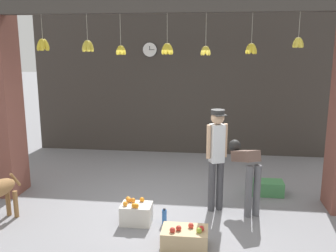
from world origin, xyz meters
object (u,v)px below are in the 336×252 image
at_px(fruit_crate_oranges, 136,213).
at_px(produce_box_green, 267,188).
at_px(shopkeeper, 217,152).
at_px(worker_stooping, 247,168).
at_px(fruit_crate_apples, 185,238).
at_px(wall_clock, 150,50).
at_px(water_bottle, 164,217).

xyz_separation_m(fruit_crate_oranges, produce_box_green, (2.06, 1.35, -0.03)).
distance_m(shopkeeper, worker_stooping, 0.54).
bearing_deg(produce_box_green, fruit_crate_apples, -123.90).
height_order(shopkeeper, fruit_crate_oranges, shopkeeper).
relative_size(shopkeeper, wall_clock, 4.72).
distance_m(worker_stooping, wall_clock, 4.12).
xyz_separation_m(shopkeeper, water_bottle, (-0.74, -0.58, -0.84)).
height_order(worker_stooping, wall_clock, wall_clock).
distance_m(produce_box_green, water_bottle, 2.11).
bearing_deg(water_bottle, fruit_crate_oranges, -176.57).
distance_m(worker_stooping, produce_box_green, 1.00).
bearing_deg(produce_box_green, worker_stooping, -121.96).
bearing_deg(water_bottle, produce_box_green, 38.89).
height_order(fruit_crate_apples, water_bottle, fruit_crate_apples).
relative_size(water_bottle, wall_clock, 0.70).
height_order(produce_box_green, wall_clock, wall_clock).
bearing_deg(wall_clock, fruit_crate_apples, -74.79).
bearing_deg(wall_clock, produce_box_green, -44.31).
height_order(fruit_crate_oranges, produce_box_green, fruit_crate_oranges).
bearing_deg(produce_box_green, shopkeeper, -140.45).
distance_m(shopkeeper, wall_clock, 3.84).
bearing_deg(wall_clock, water_bottle, -77.45).
bearing_deg(fruit_crate_apples, shopkeeper, 71.61).
xyz_separation_m(shopkeeper, wall_clock, (-1.57, 3.16, 1.52)).
xyz_separation_m(water_bottle, wall_clock, (-0.83, 3.74, 2.36)).
height_order(shopkeeper, fruit_crate_apples, shopkeeper).
height_order(shopkeeper, water_bottle, shopkeeper).
bearing_deg(fruit_crate_oranges, worker_stooping, 22.01).
distance_m(water_bottle, wall_clock, 4.50).
xyz_separation_m(worker_stooping, produce_box_green, (0.43, 0.69, -0.57)).
bearing_deg(wall_clock, shopkeeper, -63.53).
height_order(fruit_crate_apples, produce_box_green, fruit_crate_apples).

